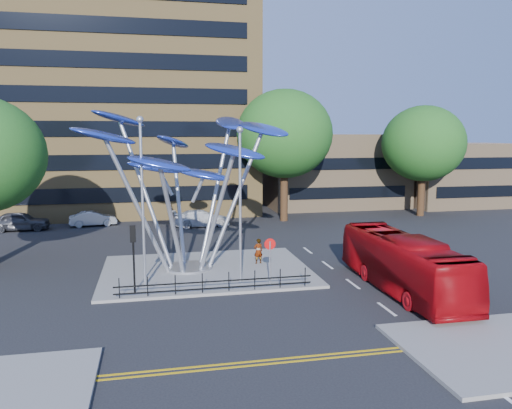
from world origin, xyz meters
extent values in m
plane|color=black|center=(0.00, 0.00, 0.00)|extent=(120.00, 120.00, 0.00)
cube|color=slate|center=(-1.00, 6.00, 0.07)|extent=(12.00, 9.00, 0.15)
cube|color=gold|center=(0.00, -6.00, 0.01)|extent=(40.00, 0.12, 0.01)
cube|color=gold|center=(0.00, -6.30, 0.01)|extent=(40.00, 0.12, 0.01)
cube|color=olive|center=(-6.00, 32.00, 15.00)|extent=(25.00, 15.00, 30.00)
cube|color=#9F825D|center=(16.00, 30.00, 4.00)|extent=(15.00, 8.00, 8.00)
cube|color=#9F825D|center=(30.00, 28.00, 3.50)|extent=(12.00, 8.00, 7.00)
cylinder|color=black|center=(8.00, 22.00, 2.86)|extent=(0.70, 0.70, 5.72)
ellipsoid|color=#134414|center=(8.00, 22.00, 8.06)|extent=(8.80, 8.80, 8.10)
cylinder|color=black|center=(22.00, 22.00, 2.53)|extent=(0.70, 0.70, 5.06)
ellipsoid|color=#134414|center=(22.00, 22.00, 7.13)|extent=(8.00, 8.00, 7.36)
cylinder|color=#9EA0A5|center=(-2.00, 6.50, 0.21)|extent=(2.80, 2.80, 0.12)
cylinder|color=#9EA0A5|center=(-3.20, 5.90, 4.05)|extent=(0.24, 0.24, 7.80)
ellipsoid|color=blue|center=(-6.40, 4.90, 7.95)|extent=(3.92, 2.95, 1.39)
cylinder|color=#9EA0A5|center=(-2.40, 5.50, 3.35)|extent=(0.24, 0.24, 6.40)
ellipsoid|color=blue|center=(-3.60, 3.30, 6.55)|extent=(3.47, 1.78, 1.31)
cylinder|color=#9EA0A5|center=(-1.40, 5.70, 3.65)|extent=(0.24, 0.24, 7.00)
ellipsoid|color=blue|center=(0.40, 4.10, 7.15)|extent=(3.81, 3.11, 1.36)
cylinder|color=#9EA0A5|center=(-0.80, 6.50, 4.25)|extent=(0.24, 0.24, 8.20)
ellipsoid|color=blue|center=(2.60, 6.90, 8.35)|extent=(3.52, 4.06, 1.44)
cylinder|color=#9EA0A5|center=(-1.20, 7.40, 4.45)|extent=(0.24, 0.24, 8.60)
ellipsoid|color=blue|center=(1.00, 9.40, 8.75)|extent=(2.21, 3.79, 1.39)
cylinder|color=#9EA0A5|center=(-2.20, 7.50, 3.85)|extent=(0.24, 0.24, 7.40)
ellipsoid|color=blue|center=(-2.60, 10.10, 7.55)|extent=(3.02, 3.71, 1.34)
cylinder|color=#9EA0A5|center=(-3.00, 6.90, 4.55)|extent=(0.24, 0.24, 8.80)
ellipsoid|color=blue|center=(-5.80, 8.30, 8.95)|extent=(3.88, 3.60, 1.42)
ellipsoid|color=blue|center=(-3.80, 6.70, 6.15)|extent=(3.40, 1.96, 1.13)
ellipsoid|color=blue|center=(-1.10, 6.10, 5.75)|extent=(3.39, 2.16, 1.11)
cylinder|color=#9EA0A5|center=(-4.50, 3.50, 4.40)|extent=(0.14, 0.14, 8.50)
sphere|color=#9EA0A5|center=(-4.50, 3.50, 8.77)|extent=(0.36, 0.36, 0.36)
cylinder|color=#9EA0A5|center=(0.50, 3.00, 4.15)|extent=(0.14, 0.14, 8.00)
sphere|color=#9EA0A5|center=(0.50, 3.00, 8.27)|extent=(0.36, 0.36, 0.36)
cylinder|color=black|center=(-5.00, 2.50, 1.75)|extent=(0.10, 0.10, 3.20)
cube|color=black|center=(-5.00, 2.50, 3.15)|extent=(0.28, 0.18, 0.85)
sphere|color=#FF0C0C|center=(-5.00, 2.50, 3.43)|extent=(0.18, 0.18, 0.18)
cylinder|color=#9EA0A5|center=(2.00, 2.50, 1.30)|extent=(0.08, 0.08, 2.30)
cylinder|color=red|center=(2.00, 2.53, 2.30)|extent=(0.60, 0.04, 0.60)
cube|color=white|center=(2.00, 2.55, 2.30)|extent=(0.42, 0.03, 0.10)
cylinder|color=black|center=(-5.70, 1.70, 0.65)|extent=(0.05, 0.05, 1.00)
cylinder|color=black|center=(-4.36, 1.70, 0.65)|extent=(0.05, 0.05, 1.00)
cylinder|color=black|center=(-3.01, 1.70, 0.65)|extent=(0.05, 0.05, 1.00)
cylinder|color=black|center=(-1.67, 1.70, 0.65)|extent=(0.05, 0.05, 1.00)
cylinder|color=black|center=(-0.33, 1.70, 0.65)|extent=(0.05, 0.05, 1.00)
cylinder|color=black|center=(1.01, 1.70, 0.65)|extent=(0.05, 0.05, 1.00)
cylinder|color=black|center=(2.36, 1.70, 0.65)|extent=(0.05, 0.05, 1.00)
cylinder|color=black|center=(3.70, 1.70, 0.65)|extent=(0.05, 0.05, 1.00)
cube|color=black|center=(-1.00, 1.70, 0.70)|extent=(10.00, 0.06, 0.06)
cube|color=black|center=(-1.00, 1.70, 0.35)|extent=(10.00, 0.06, 0.06)
imported|color=#9A070D|center=(8.50, 0.36, 1.47)|extent=(2.53, 10.54, 2.93)
imported|color=gray|center=(2.27, 6.73, 0.93)|extent=(0.63, 0.47, 1.56)
imported|color=#3C3D43|center=(-14.96, 21.86, 0.80)|extent=(4.76, 1.98, 1.61)
imported|color=#B3B7BB|center=(-9.18, 22.80, 0.66)|extent=(4.15, 1.96, 1.31)
imported|color=silver|center=(0.16, 20.62, 0.72)|extent=(5.08, 2.28, 1.45)
camera|label=1|loc=(-3.99, -22.49, 8.06)|focal=35.00mm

